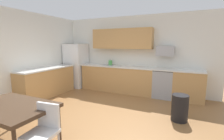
# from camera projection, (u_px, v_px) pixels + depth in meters

# --- Properties ---
(ground_plane) EXTENTS (12.00, 12.00, 0.00)m
(ground_plane) POSITION_uv_depth(u_px,v_px,m) (94.00, 119.00, 3.77)
(ground_plane) COLOR olive
(wall_back) EXTENTS (5.80, 0.10, 2.70)m
(wall_back) POSITION_uv_depth(u_px,v_px,m) (131.00, 54.00, 5.92)
(wall_back) COLOR silver
(wall_back) RESTS_ON ground
(wall_left) EXTENTS (0.10, 5.80, 2.70)m
(wall_left) POSITION_uv_depth(u_px,v_px,m) (14.00, 57.00, 4.68)
(wall_left) COLOR silver
(wall_left) RESTS_ON ground
(cabinet_run_back) EXTENTS (2.66, 0.60, 0.90)m
(cabinet_run_back) POSITION_uv_depth(u_px,v_px,m) (117.00, 79.00, 5.93)
(cabinet_run_back) COLOR tan
(cabinet_run_back) RESTS_ON ground
(cabinet_run_back_right) EXTENTS (0.89, 0.60, 0.90)m
(cabinet_run_back_right) POSITION_uv_depth(u_px,v_px,m) (189.00, 86.00, 4.92)
(cabinet_run_back_right) COLOR tan
(cabinet_run_back_right) RESTS_ON ground
(cabinet_run_left) EXTENTS (0.60, 2.00, 0.90)m
(cabinet_run_left) POSITION_uv_depth(u_px,v_px,m) (47.00, 83.00, 5.39)
(cabinet_run_left) COLOR tan
(cabinet_run_left) RESTS_ON ground
(countertop_back) EXTENTS (4.80, 0.64, 0.04)m
(countertop_back) POSITION_uv_depth(u_px,v_px,m) (128.00, 67.00, 5.68)
(countertop_back) COLOR silver
(countertop_back) RESTS_ON cabinet_run_back
(countertop_left) EXTENTS (0.64, 2.00, 0.04)m
(countertop_left) POSITION_uv_depth(u_px,v_px,m) (46.00, 69.00, 5.31)
(countertop_left) COLOR silver
(countertop_left) RESTS_ON cabinet_run_left
(upper_cabinets_back) EXTENTS (2.20, 0.34, 0.70)m
(upper_cabinets_back) POSITION_uv_depth(u_px,v_px,m) (122.00, 39.00, 5.77)
(upper_cabinets_back) COLOR tan
(refrigerator) EXTENTS (0.76, 0.70, 1.72)m
(refrigerator) POSITION_uv_depth(u_px,v_px,m) (76.00, 66.00, 6.54)
(refrigerator) COLOR white
(refrigerator) RESTS_ON ground
(oven_range) EXTENTS (0.60, 0.60, 0.91)m
(oven_range) POSITION_uv_depth(u_px,v_px,m) (163.00, 83.00, 5.24)
(oven_range) COLOR #999BA0
(oven_range) RESTS_ON ground
(microwave) EXTENTS (0.54, 0.36, 0.32)m
(microwave) POSITION_uv_depth(u_px,v_px,m) (165.00, 51.00, 5.16)
(microwave) COLOR #9EA0A5
(sink_basin) EXTENTS (0.48, 0.40, 0.14)m
(sink_basin) POSITION_uv_depth(u_px,v_px,m) (108.00, 67.00, 6.02)
(sink_basin) COLOR #A5A8AD
(sink_basin) RESTS_ON countertop_back
(sink_faucet) EXTENTS (0.02, 0.02, 0.24)m
(sink_faucet) POSITION_uv_depth(u_px,v_px,m) (110.00, 62.00, 6.15)
(sink_faucet) COLOR #B2B5BA
(sink_faucet) RESTS_ON countertop_back
(dining_table) EXTENTS (1.40, 0.90, 0.73)m
(dining_table) POSITION_uv_depth(u_px,v_px,m) (11.00, 109.00, 2.64)
(dining_table) COLOR #422D1E
(dining_table) RESTS_ON ground
(chair_near_table) EXTENTS (0.44, 0.44, 0.85)m
(chair_near_table) POSITION_uv_depth(u_px,v_px,m) (44.00, 128.00, 2.34)
(chair_near_table) COLOR white
(chair_near_table) RESTS_ON ground
(trash_bin) EXTENTS (0.36, 0.36, 0.60)m
(trash_bin) POSITION_uv_depth(u_px,v_px,m) (180.00, 108.00, 3.63)
(trash_bin) COLOR black
(trash_bin) RESTS_ON ground
(kettle) EXTENTS (0.14, 0.14, 0.20)m
(kettle) POSITION_uv_depth(u_px,v_px,m) (110.00, 63.00, 6.01)
(kettle) COLOR #4CA54C
(kettle) RESTS_ON countertop_back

